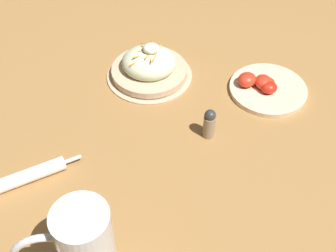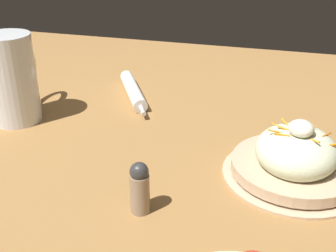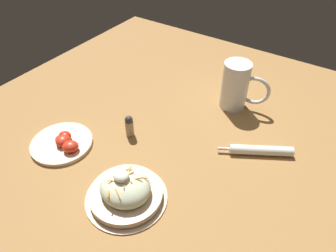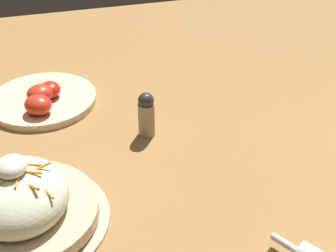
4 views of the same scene
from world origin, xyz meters
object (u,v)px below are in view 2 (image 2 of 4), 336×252
beer_mug (13,83)px  salt_shaker (140,187)px  salad_plate (295,159)px  napkin_roll (133,91)px

beer_mug → salt_shaker: (-0.21, -0.33, -0.04)m
salad_plate → beer_mug: beer_mug is taller
salad_plate → beer_mug: (0.06, 0.52, 0.05)m
salad_plate → salt_shaker: 0.24m
beer_mug → napkin_roll: beer_mug is taller
salad_plate → salt_shaker: size_ratio=2.86×
salad_plate → napkin_roll: size_ratio=1.07×
salt_shaker → napkin_roll: bearing=21.6°
salad_plate → beer_mug: bearing=83.2°
salad_plate → napkin_roll: bearing=56.2°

